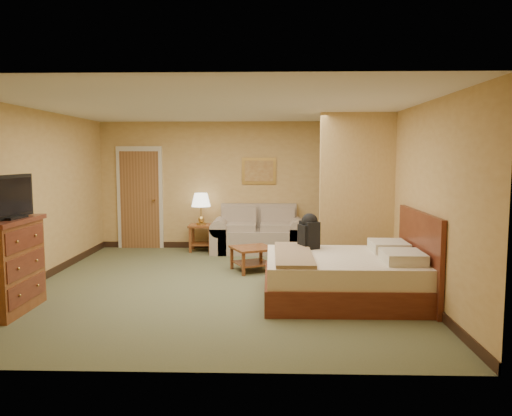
{
  "coord_description": "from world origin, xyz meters",
  "views": [
    {
      "loc": [
        0.74,
        -7.22,
        1.91
      ],
      "look_at": [
        0.52,
        0.6,
        1.09
      ],
      "focal_mm": 35.0,
      "sensor_mm": 36.0,
      "label": 1
    }
  ],
  "objects_px": {
    "dresser": "(6,265)",
    "bed": "(350,275)",
    "coffee_table": "(253,254)",
    "loveseat": "(258,237)"
  },
  "relations": [
    {
      "from": "dresser",
      "to": "bed",
      "type": "height_order",
      "value": "bed"
    },
    {
      "from": "coffee_table",
      "to": "dresser",
      "type": "xyz_separation_m",
      "value": [
        -2.92,
        -2.28,
        0.29
      ]
    },
    {
      "from": "loveseat",
      "to": "coffee_table",
      "type": "bearing_deg",
      "value": -92.06
    },
    {
      "from": "dresser",
      "to": "coffee_table",
      "type": "bearing_deg",
      "value": 37.88
    },
    {
      "from": "loveseat",
      "to": "bed",
      "type": "xyz_separation_m",
      "value": [
        1.31,
        -3.24,
        0.02
      ]
    },
    {
      "from": "coffee_table",
      "to": "loveseat",
      "type": "bearing_deg",
      "value": 87.94
    },
    {
      "from": "coffee_table",
      "to": "bed",
      "type": "relative_size",
      "value": 0.39
    },
    {
      "from": "loveseat",
      "to": "dresser",
      "type": "distance_m",
      "value": 4.94
    },
    {
      "from": "loveseat",
      "to": "dresser",
      "type": "bearing_deg",
      "value": -127.23
    },
    {
      "from": "loveseat",
      "to": "dresser",
      "type": "relative_size",
      "value": 1.61
    }
  ]
}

